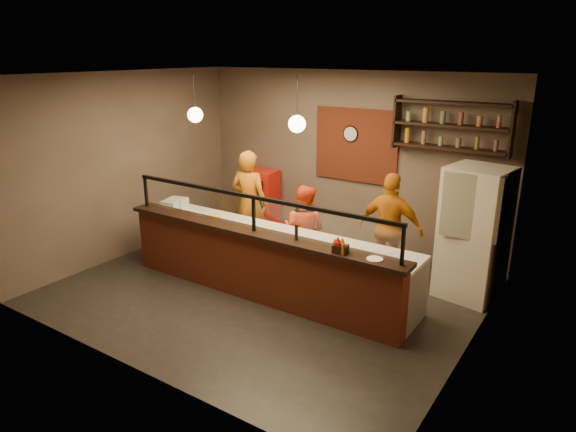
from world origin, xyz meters
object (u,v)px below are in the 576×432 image
Objects in this scene: cook_mid at (304,230)px; condiment_caddy at (340,249)px; red_cooler at (263,202)px; pepper_mill at (296,232)px; cook_left at (249,203)px; wall_clock at (351,134)px; cook_right at (390,228)px; pizza_dough at (251,228)px; fridge at (474,234)px.

cook_mid reaches higher than condiment_caddy.
red_cooler is 3.41m from pepper_mill.
cook_left is 3.00m from condiment_caddy.
cook_left is at bearing -133.97° from wall_clock.
red_cooler is at bearing -169.92° from wall_clock.
cook_right is at bearing -40.25° from wall_clock.
condiment_caddy is at bearing -14.68° from pizza_dough.
red_cooler is at bearing -74.88° from cook_left.
wall_clock is 0.20× the size of cook_mid.
pepper_mill reaches higher than pizza_dough.
red_cooler reaches higher than pizza_dough.
cook_mid is 3.09× the size of pizza_dough.
pizza_dough is 2.57× the size of condiment_caddy.
pizza_dough is at bearing 50.27° from cook_mid.
cook_mid is at bearing 136.87° from condiment_caddy.
fridge is at bearing -170.30° from cook_mid.
cook_left is 2.36m from pepper_mill.
fridge reaches higher than condiment_caddy.
cook_left is 1.29m from pizza_dough.
red_cooler is at bearing -178.38° from fridge.
cook_left is 1.48× the size of red_cooler.
red_cooler reaches higher than condiment_caddy.
red_cooler is at bearing 121.94° from pizza_dough.
pepper_mill is (1.08, -0.39, 0.26)m from pizza_dough.
cook_mid reaches higher than pizza_dough.
wall_clock is 2.89m from fridge.
pizza_dough is (-0.48, -2.34, -1.19)m from wall_clock.
pizza_dough is at bearing -101.57° from wall_clock.
fridge is at bearing -175.21° from cook_right.
pepper_mill is (0.60, -2.73, -0.93)m from wall_clock.
cook_left is 3.87× the size of pizza_dough.
condiment_caddy is at bearing -6.24° from pepper_mill.
fridge is at bearing 43.58° from pepper_mill.
cook_mid reaches higher than red_cooler.
cook_right reaches higher than pizza_dough.
pizza_dough is at bearing 120.02° from cook_left.
cook_mid is at bearing 116.97° from pepper_mill.
red_cooler is (-0.46, 1.03, -0.31)m from cook_left.
wall_clock is 0.16× the size of cook_left.
red_cooler is 2.61× the size of pizza_dough.
condiment_caddy is at bearing -64.87° from wall_clock.
cook_right is at bearing -19.84° from red_cooler.
wall_clock is 1.59× the size of condiment_caddy.
cook_left is at bearing 150.49° from condiment_caddy.
pepper_mill is (2.35, -2.42, 0.54)m from red_cooler.
cook_left reaches higher than cook_right.
cook_right is at bearing -162.40° from fridge.
pepper_mill is (1.89, -1.40, 0.23)m from cook_left.
fridge is (2.50, -0.93, -1.12)m from wall_clock.
red_cooler is 5.79× the size of pepper_mill.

